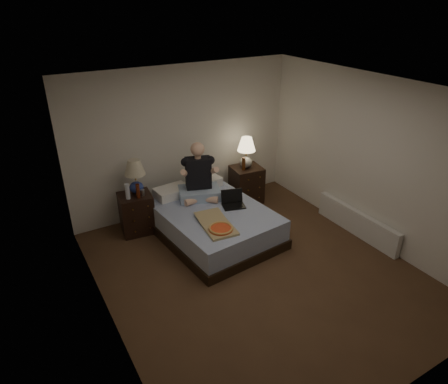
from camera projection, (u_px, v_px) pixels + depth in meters
floor at (257, 271)px, 5.57m from camera, size 4.00×4.50×0.00m
ceiling at (265, 91)px, 4.45m from camera, size 4.00×4.50×0.00m
wall_back at (184, 140)px, 6.74m from camera, size 4.00×0.00×2.50m
wall_front at (418, 297)px, 3.28m from camera, size 4.00×0.00×2.50m
wall_left at (101, 235)px, 4.10m from camera, size 0.00×4.50×2.50m
wall_right at (371, 161)px, 5.92m from camera, size 0.00×4.50×2.50m
bed at (213, 222)px, 6.28m from camera, size 1.63×2.07×0.49m
nightstand_left at (137, 213)px, 6.38m from camera, size 0.55×0.51×0.65m
nightstand_right at (246, 184)px, 7.30m from camera, size 0.57×0.52×0.68m
lamp_left at (135, 177)px, 6.18m from camera, size 0.38×0.38×0.56m
lamp_right at (246, 153)px, 7.03m from camera, size 0.33×0.33×0.56m
water_bottle at (128, 191)px, 6.06m from camera, size 0.07×0.07×0.25m
soda_can at (142, 193)px, 6.20m from camera, size 0.07×0.07×0.10m
beer_bottle_left at (138, 191)px, 6.10m from camera, size 0.06×0.06×0.23m
beer_bottle_right at (244, 164)px, 7.00m from camera, size 0.06×0.06×0.23m
person at (199, 171)px, 6.31m from camera, size 0.79×0.70×0.93m
laptop at (234, 200)px, 6.19m from camera, size 0.40×0.36×0.24m
pizza_box at (221, 229)px, 5.57m from camera, size 0.48×0.80×0.08m
radiator at (357, 223)px, 6.36m from camera, size 0.10×1.60×0.40m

